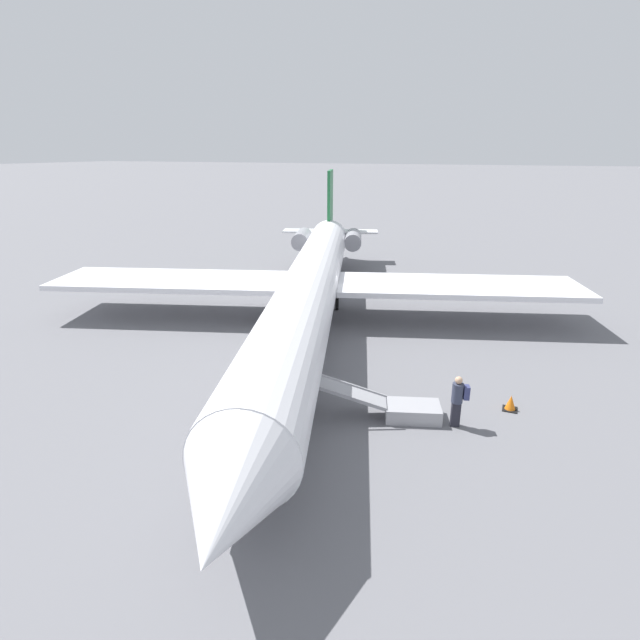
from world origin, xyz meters
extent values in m
plane|color=slate|center=(0.00, 0.00, 0.00)|extent=(600.00, 600.00, 0.00)
cylinder|color=silver|center=(0.00, 0.00, 2.07)|extent=(28.73, 11.21, 2.67)
cone|color=silver|center=(15.37, 4.76, 2.07)|extent=(3.58, 3.37, 2.62)
cone|color=silver|center=(-15.63, -4.84, 2.07)|extent=(4.09, 3.53, 2.62)
cube|color=#1E6B38|center=(-14.97, -4.64, 4.88)|extent=(3.64, 1.31, 4.27)
cube|color=silver|center=(-15.32, -4.75, 2.34)|extent=(3.75, 7.62, 0.13)
cube|color=silver|center=(-3.61, 6.71, 1.87)|extent=(7.72, 13.00, 0.27)
cube|color=silver|center=(0.82, -7.58, 1.87)|extent=(7.72, 13.00, 0.27)
cylinder|color=gray|center=(-12.69, -1.97, 2.27)|extent=(3.42, 2.10, 1.20)
cylinder|color=gray|center=(-11.58, -5.55, 2.27)|extent=(3.42, 2.10, 1.20)
cylinder|color=black|center=(9.08, 2.81, 0.33)|extent=(0.68, 0.35, 0.66)
cylinder|color=gray|center=(9.08, 2.81, 0.76)|extent=(0.12, 0.12, 0.21)
cylinder|color=black|center=(-3.15, 0.28, 0.33)|extent=(0.68, 0.35, 0.66)
cylinder|color=gray|center=(-3.15, 0.28, 0.76)|extent=(0.12, 0.12, 0.21)
cylinder|color=black|center=(-2.44, -2.01, 0.33)|extent=(0.68, 0.35, 0.66)
cylinder|color=gray|center=(-2.44, -2.01, 0.76)|extent=(0.12, 0.12, 0.21)
cube|color=#99999E|center=(7.11, 6.69, 0.25)|extent=(1.58, 2.04, 0.50)
cube|color=#99999E|center=(7.71, 4.78, 0.85)|extent=(1.52, 2.40, 0.82)
cube|color=#99999E|center=(8.14, 4.91, 1.35)|extent=(0.71, 2.14, 0.76)
cube|color=#23232D|center=(7.08, 8.06, 0.42)|extent=(0.27, 0.33, 0.85)
cylinder|color=#33384C|center=(7.08, 8.06, 1.18)|extent=(0.36, 0.36, 0.65)
sphere|color=tan|center=(7.08, 8.06, 1.62)|extent=(0.24, 0.24, 0.24)
cube|color=navy|center=(7.00, 8.32, 1.21)|extent=(0.32, 0.25, 0.44)
cube|color=black|center=(5.29, 9.69, 0.01)|extent=(0.49, 0.49, 0.03)
cone|color=orange|center=(5.29, 9.69, 0.27)|extent=(0.37, 0.37, 0.53)
camera|label=1|loc=(21.86, 9.30, 8.47)|focal=28.00mm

